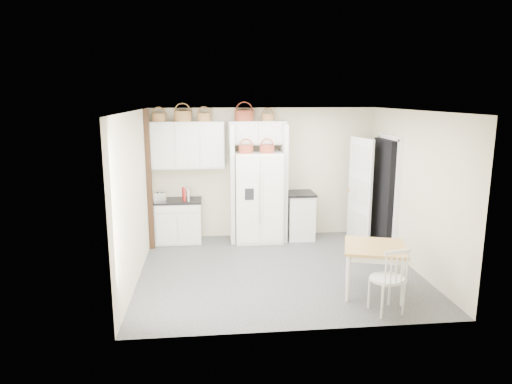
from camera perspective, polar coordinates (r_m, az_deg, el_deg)
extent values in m
plane|color=#2A2A2B|center=(7.67, 2.77, -9.71)|extent=(4.50, 4.50, 0.00)
plane|color=white|center=(7.14, 2.98, 10.10)|extent=(4.50, 4.50, 0.00)
plane|color=beige|center=(9.24, 0.96, 2.41)|extent=(4.50, 0.00, 4.50)
plane|color=beige|center=(7.30, -14.86, -0.55)|extent=(0.00, 4.00, 4.00)
plane|color=beige|center=(7.95, 19.10, 0.20)|extent=(0.00, 4.00, 4.00)
cube|color=white|center=(8.97, 0.27, -0.61)|extent=(0.91, 0.73, 1.76)
cube|color=silver|center=(9.09, -9.65, -3.69)|extent=(0.88, 0.55, 0.81)
cube|color=silver|center=(9.24, 5.50, -3.03)|extent=(0.51, 0.61, 0.90)
cube|color=olive|center=(6.93, 14.54, -9.34)|extent=(1.07, 1.07, 0.71)
cube|color=silver|center=(6.35, 16.06, -10.37)|extent=(0.53, 0.50, 0.94)
cube|color=black|center=(8.99, -9.75, -1.09)|extent=(0.91, 0.59, 0.04)
cube|color=black|center=(9.13, 5.56, -0.17)|extent=(0.55, 0.66, 0.04)
cube|color=silver|center=(8.94, -11.95, -0.59)|extent=(0.26, 0.18, 0.16)
cube|color=#AF1615|center=(8.87, -9.02, -0.29)|extent=(0.07, 0.17, 0.25)
cube|color=beige|center=(8.87, -8.52, -0.38)|extent=(0.06, 0.15, 0.22)
cylinder|color=brown|center=(8.93, -12.04, 9.10)|extent=(0.27, 0.27, 0.15)
cylinder|color=brown|center=(8.90, -9.15, 9.34)|extent=(0.34, 0.34, 0.20)
cylinder|color=brown|center=(8.88, -6.51, 9.28)|extent=(0.27, 0.27, 0.16)
cylinder|color=brown|center=(8.91, -1.48, 9.52)|extent=(0.37, 0.37, 0.21)
cylinder|color=brown|center=(8.96, 1.47, 9.32)|extent=(0.24, 0.24, 0.14)
cylinder|color=brown|center=(8.69, -1.26, 5.37)|extent=(0.28, 0.28, 0.15)
cylinder|color=brown|center=(8.73, 1.38, 5.41)|extent=(0.28, 0.28, 0.15)
cube|color=silver|center=(8.93, -8.53, 5.84)|extent=(1.40, 0.34, 0.90)
cube|color=silver|center=(8.96, 0.16, 7.43)|extent=(1.12, 0.34, 0.45)
cube|color=silver|center=(8.92, -3.02, 1.07)|extent=(0.08, 0.60, 2.30)
cube|color=silver|center=(9.03, 3.46, 1.20)|extent=(0.08, 0.60, 2.30)
cube|color=black|center=(8.60, -13.20, 1.38)|extent=(0.09, 0.09, 2.60)
cube|color=black|center=(8.87, 15.76, -0.25)|extent=(0.18, 0.85, 2.05)
cube|color=white|center=(9.05, 12.86, 0.14)|extent=(0.21, 0.79, 2.05)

